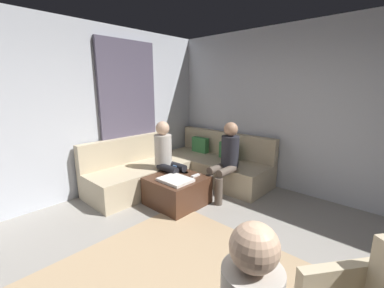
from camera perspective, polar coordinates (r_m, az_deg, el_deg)
name	(u,v)px	position (r m, az deg, el deg)	size (l,w,h in m)	color
wall_back	(333,113)	(4.28, 29.36, 6.09)	(6.00, 0.12, 2.70)	silver
wall_left	(46,115)	(4.13, -30.20, 5.81)	(0.12, 6.00, 2.70)	silver
curtain_panel	(129,115)	(4.61, -14.06, 6.49)	(0.06, 1.10, 2.50)	#595166
sectional_couch	(183,168)	(4.59, -2.03, -5.56)	(2.10, 2.55, 0.87)	#C6B593
ottoman	(177,190)	(3.85, -3.46, -10.47)	(0.76, 0.76, 0.42)	#4C2D1E
folded_blanket	(175,180)	(3.62, -3.79, -8.12)	(0.44, 0.36, 0.04)	white
coffee_mug	(175,168)	(4.02, -3.83, -5.50)	(0.08, 0.08, 0.10)	#334C72
game_remote	(196,176)	(3.80, 0.81, -7.18)	(0.05, 0.15, 0.02)	white
person_on_couch_back	(226,157)	(3.97, 7.80, -2.99)	(0.30, 0.60, 1.20)	brown
person_on_couch_side	(167,155)	(4.05, -5.65, -2.61)	(0.60, 0.30, 1.20)	black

